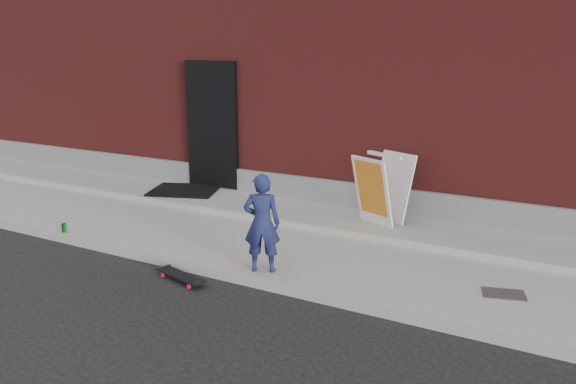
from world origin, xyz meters
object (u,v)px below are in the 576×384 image
Objects in this scene: soda_can at (64,228)px; pizza_sign at (382,188)px; child at (262,223)px; skateboard at (181,276)px.

pizza_sign is at bearing 30.56° from soda_can.
child reaches higher than pizza_sign.
soda_can is at bearing -22.22° from child.
soda_can is (-3.98, -2.35, -0.55)m from pizza_sign.
pizza_sign is 7.92× the size of soda_can.
child is at bearing 2.63° from soda_can.
skateboard is 0.74× the size of pizza_sign.
skateboard is 3.17m from pizza_sign.
skateboard is 5.84× the size of soda_can.
pizza_sign is (1.60, 2.65, 0.70)m from skateboard.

